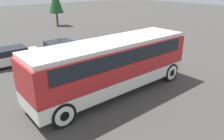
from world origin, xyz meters
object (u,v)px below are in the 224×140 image
Objects in this scene: tour_bus at (113,62)px; parked_car_mid at (100,53)px; parked_car_near at (13,56)px; parked_car_far at (61,48)px.

parked_car_mid is at bearing 61.72° from tour_bus.
tour_bus is 2.13× the size of parked_car_mid.
parked_car_near is 0.90× the size of parked_car_mid.
parked_car_near is 1.00× the size of parked_car_far.
tour_bus is 8.27m from parked_car_far.
parked_car_far is at bearing 115.83° from parked_car_mid.
tour_bus is 2.35× the size of parked_car_near.
parked_car_mid is (2.54, 4.72, -1.12)m from tour_bus.
tour_bus is at bearing -96.24° from parked_car_far.
tour_bus is 9.12m from parked_car_near.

